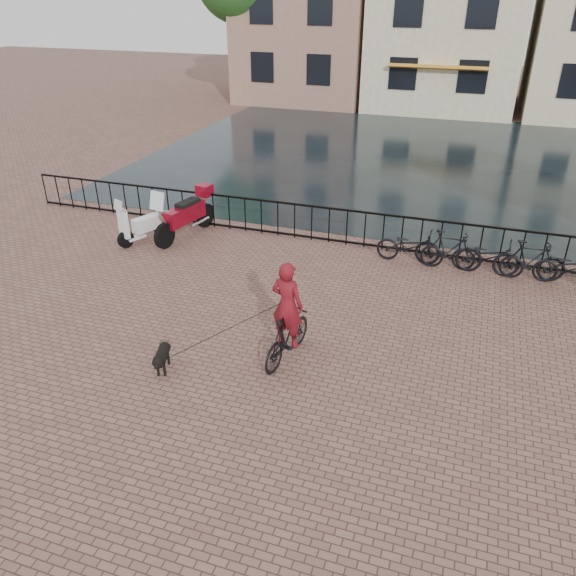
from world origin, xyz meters
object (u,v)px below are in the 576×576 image
(dog, at_px, (162,358))
(motorcycle, at_px, (184,209))
(scooter, at_px, (142,217))
(cyclist, at_px, (287,318))

(dog, xyz_separation_m, motorcycle, (-2.55, 5.76, 0.56))
(dog, bearing_deg, scooter, 106.68)
(cyclist, bearing_deg, dog, 37.37)
(dog, distance_m, motorcycle, 6.33)
(cyclist, distance_m, motorcycle, 6.58)
(dog, relative_size, scooter, 0.53)
(cyclist, distance_m, scooter, 6.90)
(cyclist, xyz_separation_m, motorcycle, (-4.62, 4.68, -0.08))
(scooter, bearing_deg, dog, -32.56)
(motorcycle, distance_m, scooter, 1.18)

